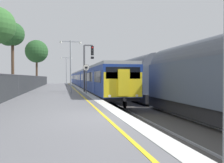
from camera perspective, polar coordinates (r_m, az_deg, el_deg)
ground at (r=10.36m, az=15.18°, el=-10.86°), size 17.40×110.00×1.21m
commuter_train_at_platform at (r=45.57m, az=-6.66°, el=0.63°), size 2.83×59.80×3.81m
freight_train_adjacent_track at (r=34.47m, az=1.76°, el=0.99°), size 2.60×57.53×4.63m
signal_gantry at (r=25.63m, az=-5.97°, el=4.52°), size 1.10×0.24×4.97m
speed_limit_sign at (r=22.55m, az=-6.14°, el=1.54°), size 0.59×0.08×2.74m
platform_lamp_mid at (r=23.12m, az=-9.76°, el=4.61°), size 2.00×0.20×5.00m
platform_lamp_far at (r=45.17m, az=-10.75°, el=2.99°), size 2.00×0.20×5.27m
background_tree_right at (r=31.40m, az=-22.80°, el=10.05°), size 2.97×2.81×8.11m
background_tree_back at (r=48.86m, az=-17.52°, el=6.65°), size 4.36×4.36×8.74m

